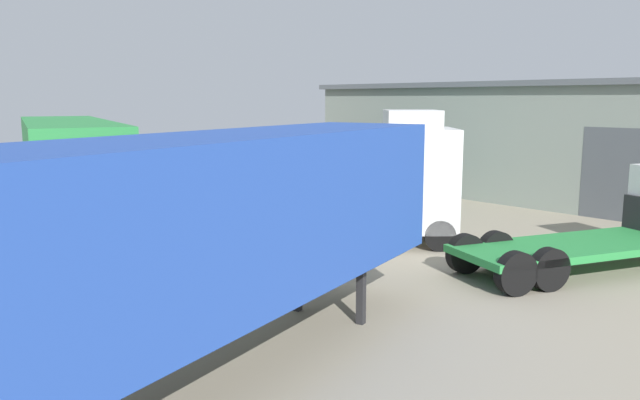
{
  "coord_description": "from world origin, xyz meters",
  "views": [
    {
      "loc": [
        15.01,
        -10.46,
        4.69
      ],
      "look_at": [
        0.89,
        2.26,
        1.6
      ],
      "focal_mm": 35.0,
      "sensor_mm": 36.0,
      "label": 1
    }
  ],
  "objects_px": {
    "gravel_pile": "(139,182)",
    "oil_drum": "(259,215)",
    "tractor_unit_white": "(403,181)",
    "container_trailer_red": "(237,223)",
    "container_trailer_green": "(70,166)",
    "box_truck_black": "(335,162)"
  },
  "relations": [
    {
      "from": "gravel_pile",
      "to": "oil_drum",
      "type": "bearing_deg",
      "value": 4.93
    },
    {
      "from": "container_trailer_green",
      "to": "oil_drum",
      "type": "relative_size",
      "value": 12.88
    },
    {
      "from": "container_trailer_red",
      "to": "oil_drum",
      "type": "xyz_separation_m",
      "value": [
        -9.74,
        7.63,
        -2.18
      ]
    },
    {
      "from": "container_trailer_red",
      "to": "gravel_pile",
      "type": "bearing_deg",
      "value": 52.18
    },
    {
      "from": "box_truck_black",
      "to": "oil_drum",
      "type": "bearing_deg",
      "value": 76.14
    },
    {
      "from": "container_trailer_red",
      "to": "tractor_unit_white",
      "type": "bearing_deg",
      "value": 8.18
    },
    {
      "from": "tractor_unit_white",
      "to": "oil_drum",
      "type": "distance_m",
      "value": 5.85
    },
    {
      "from": "container_trailer_red",
      "to": "gravel_pile",
      "type": "height_order",
      "value": "container_trailer_red"
    },
    {
      "from": "container_trailer_green",
      "to": "gravel_pile",
      "type": "bearing_deg",
      "value": -24.16
    },
    {
      "from": "tractor_unit_white",
      "to": "gravel_pile",
      "type": "height_order",
      "value": "tractor_unit_white"
    },
    {
      "from": "tractor_unit_white",
      "to": "oil_drum",
      "type": "relative_size",
      "value": 7.11
    },
    {
      "from": "box_truck_black",
      "to": "tractor_unit_white",
      "type": "bearing_deg",
      "value": 121.46
    },
    {
      "from": "gravel_pile",
      "to": "oil_drum",
      "type": "distance_m",
      "value": 8.34
    },
    {
      "from": "container_trailer_green",
      "to": "container_trailer_red",
      "type": "height_order",
      "value": "container_trailer_red"
    },
    {
      "from": "tractor_unit_white",
      "to": "container_trailer_green",
      "type": "distance_m",
      "value": 10.77
    },
    {
      "from": "oil_drum",
      "to": "tractor_unit_white",
      "type": "bearing_deg",
      "value": 20.01
    },
    {
      "from": "container_trailer_red",
      "to": "container_trailer_green",
      "type": "bearing_deg",
      "value": 65.92
    },
    {
      "from": "container_trailer_red",
      "to": "oil_drum",
      "type": "bearing_deg",
      "value": 35.09
    },
    {
      "from": "gravel_pile",
      "to": "oil_drum",
      "type": "relative_size",
      "value": 4.43
    },
    {
      "from": "box_truck_black",
      "to": "gravel_pile",
      "type": "bearing_deg",
      "value": 12.16
    },
    {
      "from": "container_trailer_green",
      "to": "container_trailer_red",
      "type": "distance_m",
      "value": 11.64
    },
    {
      "from": "container_trailer_green",
      "to": "oil_drum",
      "type": "xyz_separation_m",
      "value": [
        1.8,
        6.16,
        -2.12
      ]
    }
  ]
}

